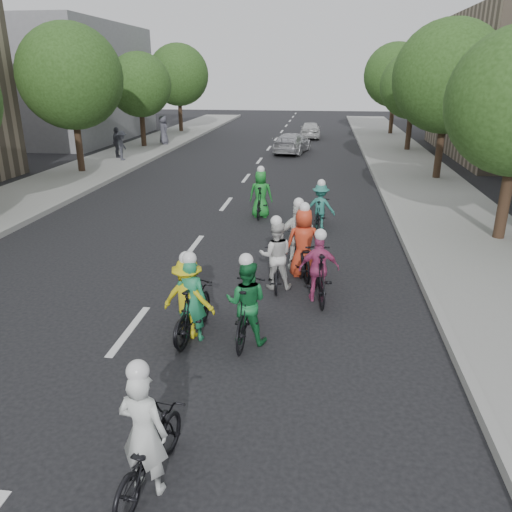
% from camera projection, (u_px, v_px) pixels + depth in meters
% --- Properties ---
extents(ground, '(120.00, 120.00, 0.00)m').
position_uv_depth(ground, '(129.00, 330.00, 9.69)').
color(ground, black).
rests_on(ground, ground).
extents(sidewalk_left, '(4.00, 80.00, 0.15)m').
position_uv_depth(sidewalk_left, '(30.00, 196.00, 19.96)').
color(sidewalk_left, gray).
rests_on(sidewalk_left, ground).
extents(curb_left, '(0.18, 80.00, 0.18)m').
position_uv_depth(curb_left, '(76.00, 197.00, 19.71)').
color(curb_left, '#999993').
rests_on(curb_left, ground).
extents(sidewalk_right, '(4.00, 80.00, 0.15)m').
position_uv_depth(sidewalk_right, '(444.00, 209.00, 17.96)').
color(sidewalk_right, gray).
rests_on(sidewalk_right, ground).
extents(curb_right, '(0.18, 80.00, 0.18)m').
position_uv_depth(curb_right, '(389.00, 207.00, 18.20)').
color(curb_right, '#999993').
rests_on(curb_right, ground).
extents(bldg_sw, '(10.00, 14.00, 8.00)m').
position_uv_depth(bldg_sw, '(56.00, 83.00, 36.33)').
color(bldg_sw, slate).
rests_on(bldg_sw, ground).
extents(tree_l_3, '(4.80, 4.80, 6.93)m').
position_uv_depth(tree_l_3, '(71.00, 77.00, 23.09)').
color(tree_l_3, black).
rests_on(tree_l_3, ground).
extents(tree_l_4, '(4.00, 4.00, 5.97)m').
position_uv_depth(tree_l_4, '(140.00, 85.00, 31.65)').
color(tree_l_4, black).
rests_on(tree_l_4, ground).
extents(tree_l_5, '(4.80, 4.80, 6.93)m').
position_uv_depth(tree_l_5, '(178.00, 75.00, 39.83)').
color(tree_l_5, black).
rests_on(tree_l_5, ground).
extents(tree_r_1, '(4.80, 4.80, 6.93)m').
position_uv_depth(tree_r_1, '(449.00, 77.00, 21.53)').
color(tree_r_1, black).
rests_on(tree_r_1, ground).
extents(tree_r_2, '(4.00, 4.00, 5.97)m').
position_uv_depth(tree_r_2, '(414.00, 86.00, 30.09)').
color(tree_r_2, black).
rests_on(tree_r_2, ground).
extents(tree_r_3, '(4.80, 4.80, 6.93)m').
position_uv_depth(tree_r_3, '(395.00, 75.00, 38.27)').
color(tree_r_3, black).
rests_on(tree_r_3, ground).
extents(cyclist_0, '(0.82, 1.75, 1.77)m').
position_uv_depth(cyclist_0, '(147.00, 446.00, 5.89)').
color(cyclist_0, black).
rests_on(cyclist_0, ground).
extents(cyclist_1, '(0.80, 1.91, 1.74)m').
position_uv_depth(cyclist_1, '(247.00, 307.00, 9.15)').
color(cyclist_1, black).
rests_on(cyclist_1, ground).
extents(cyclist_2, '(1.07, 1.71, 1.70)m').
position_uv_depth(cyclist_2, '(189.00, 305.00, 9.33)').
color(cyclist_2, black).
rests_on(cyclist_2, ground).
extents(cyclist_3, '(0.91, 1.95, 1.64)m').
position_uv_depth(cyclist_3, '(319.00, 272.00, 10.84)').
color(cyclist_3, black).
rests_on(cyclist_3, ground).
extents(cyclist_4, '(0.98, 1.95, 1.86)m').
position_uv_depth(cyclist_4, '(303.00, 250.00, 12.15)').
color(cyclist_4, black).
rests_on(cyclist_4, ground).
extents(cyclist_5, '(0.70, 1.80, 1.73)m').
position_uv_depth(cyclist_5, '(193.00, 307.00, 9.26)').
color(cyclist_5, black).
rests_on(cyclist_5, ground).
extents(cyclist_6, '(0.82, 1.62, 1.73)m').
position_uv_depth(cyclist_6, '(276.00, 262.00, 11.47)').
color(cyclist_6, black).
rests_on(cyclist_6, ground).
extents(cyclist_7, '(1.01, 1.63, 1.60)m').
position_uv_depth(cyclist_7, '(320.00, 209.00, 15.85)').
color(cyclist_7, black).
rests_on(cyclist_7, ground).
extents(cyclist_8, '(1.07, 2.04, 1.87)m').
position_uv_depth(cyclist_8, '(298.00, 245.00, 12.52)').
color(cyclist_8, black).
rests_on(cyclist_8, ground).
extents(cyclist_9, '(0.80, 1.83, 1.77)m').
position_uv_depth(cyclist_9, '(261.00, 198.00, 17.12)').
color(cyclist_9, black).
rests_on(cyclist_9, ground).
extents(follow_car_lead, '(2.43, 4.45, 1.22)m').
position_uv_depth(follow_car_lead, '(292.00, 143.00, 30.79)').
color(follow_car_lead, '#BBBCC1').
rests_on(follow_car_lead, ground).
extents(follow_car_trail, '(1.57, 3.72, 1.26)m').
position_uv_depth(follow_car_trail, '(310.00, 130.00, 37.82)').
color(follow_car_trail, silver).
rests_on(follow_car_trail, ground).
extents(spectator_0, '(0.71, 1.09, 1.58)m').
position_uv_depth(spectator_0, '(122.00, 146.00, 27.33)').
color(spectator_0, '#454751').
rests_on(spectator_0, sidewalk_left).
extents(spectator_1, '(0.48, 1.02, 1.69)m').
position_uv_depth(spectator_1, '(117.00, 142.00, 28.14)').
color(spectator_1, '#43434E').
rests_on(spectator_1, sidewalk_left).
extents(spectator_2, '(0.89, 1.07, 1.87)m').
position_uv_depth(spectator_2, '(164.00, 130.00, 33.46)').
color(spectator_2, '#52515F').
rests_on(spectator_2, sidewalk_left).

